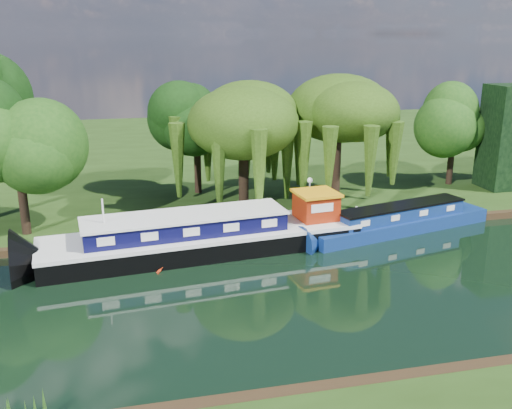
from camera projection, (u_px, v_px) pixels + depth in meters
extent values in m
plane|color=black|center=(364.00, 286.00, 28.60)|extent=(120.00, 120.00, 0.00)
cube|color=#1B330E|center=(236.00, 151.00, 60.28)|extent=(120.00, 52.00, 0.45)
cube|color=black|center=(204.00, 244.00, 32.94)|extent=(18.56, 6.01, 1.22)
cube|color=silver|center=(203.00, 233.00, 32.74)|extent=(18.67, 6.10, 0.22)
cube|color=#0B0B35|center=(186.00, 225.00, 32.25)|extent=(11.55, 4.13, 0.96)
cube|color=silver|center=(185.00, 215.00, 32.09)|extent=(11.78, 4.35, 0.12)
cube|color=maroon|center=(316.00, 206.00, 34.71)|extent=(2.46, 2.46, 1.52)
cube|color=orange|center=(316.00, 193.00, 34.47)|extent=(2.74, 2.74, 0.16)
cylinder|color=silver|center=(104.00, 220.00, 30.63)|extent=(0.10, 0.10, 2.43)
cube|color=navy|center=(400.00, 226.00, 36.39)|extent=(13.16, 5.26, 0.98)
cube|color=navy|center=(401.00, 213.00, 36.13)|extent=(9.24, 3.79, 0.81)
cube|color=black|center=(401.00, 206.00, 36.00)|extent=(9.37, 3.92, 0.11)
cube|color=silver|center=(365.00, 223.00, 33.92)|extent=(0.64, 0.21, 0.35)
cube|color=silver|center=(395.00, 218.00, 34.91)|extent=(0.64, 0.21, 0.35)
cube|color=silver|center=(424.00, 213.00, 35.90)|extent=(0.64, 0.21, 0.35)
cube|color=silver|center=(451.00, 208.00, 36.89)|extent=(0.64, 0.21, 0.35)
imported|color=maroon|center=(169.00, 264.00, 31.28)|extent=(3.36, 2.73, 0.61)
cylinder|color=black|center=(244.00, 172.00, 39.70)|extent=(0.63, 0.63, 4.86)
ellipsoid|color=#24410E|center=(243.00, 122.00, 38.70)|extent=(6.79, 6.79, 4.39)
cylinder|color=black|center=(336.00, 169.00, 40.65)|extent=(0.69, 0.69, 4.88)
ellipsoid|color=#24410E|center=(338.00, 119.00, 39.64)|extent=(6.67, 6.67, 4.31)
cylinder|color=black|center=(21.00, 187.00, 33.90)|extent=(0.52, 0.52, 5.90)
ellipsoid|color=#184110|center=(17.00, 147.00, 33.21)|extent=(4.82, 4.82, 4.82)
cylinder|color=black|center=(197.00, 155.00, 42.92)|extent=(0.48, 0.48, 5.88)
ellipsoid|color=black|center=(196.00, 123.00, 42.23)|extent=(4.70, 4.70, 4.70)
cylinder|color=black|center=(452.00, 151.00, 45.49)|extent=(0.47, 0.47, 5.36)
ellipsoid|color=#184110|center=(454.00, 124.00, 44.86)|extent=(4.29, 4.29, 4.29)
cylinder|color=silver|center=(309.00, 199.00, 38.07)|extent=(0.10, 0.10, 2.20)
sphere|color=white|center=(310.00, 180.00, 37.70)|extent=(0.36, 0.36, 0.36)
cylinder|color=silver|center=(153.00, 229.00, 34.03)|extent=(0.16, 0.16, 1.00)
cylinder|color=silver|center=(250.00, 222.00, 35.31)|extent=(0.16, 0.16, 1.00)
cylinder|color=silver|center=(356.00, 214.00, 36.81)|extent=(0.16, 0.16, 1.00)
cylinder|color=silver|center=(440.00, 208.00, 38.10)|extent=(0.16, 0.16, 1.00)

